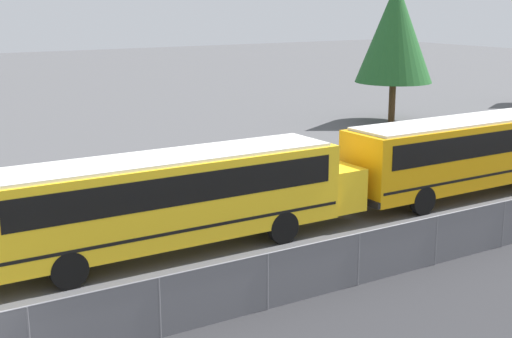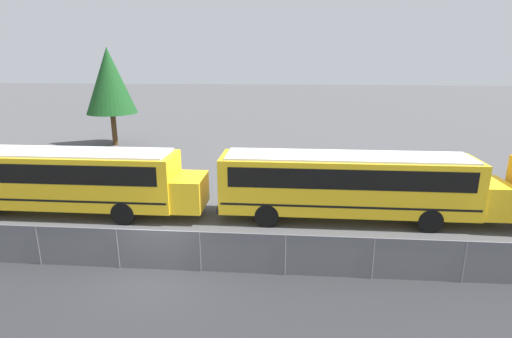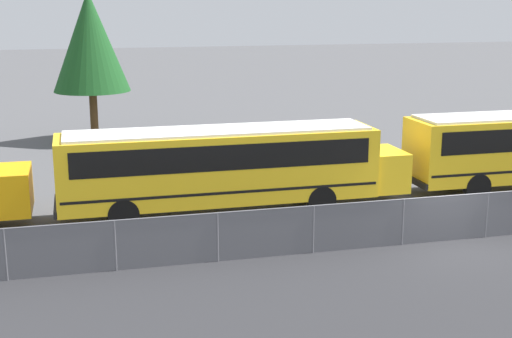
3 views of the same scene
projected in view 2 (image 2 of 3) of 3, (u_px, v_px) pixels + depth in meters
name	position (u px, v px, depth m)	size (l,w,h in m)	color
ground_plane	(160.00, 269.00, 14.73)	(200.00, 200.00, 0.00)	#4C4C4F
fence	(158.00, 249.00, 14.50)	(95.03, 0.07, 1.57)	#9EA0A5
school_bus_2	(63.00, 176.00, 19.47)	(13.23, 2.50, 3.20)	yellow
school_bus_3	(352.00, 182.00, 18.65)	(13.23, 2.50, 3.20)	yellow
tree_0	(109.00, 81.00, 33.87)	(4.25, 4.25, 8.33)	#51381E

